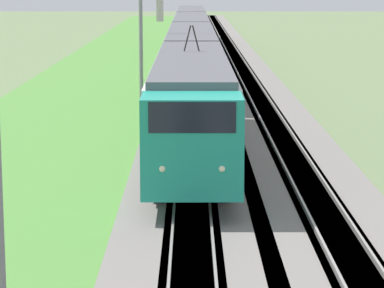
% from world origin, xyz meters
% --- Properties ---
extents(ballast_main, '(240.00, 4.40, 0.30)m').
position_xyz_m(ballast_main, '(50.00, 0.00, 0.15)').
color(ballast_main, slate).
rests_on(ballast_main, ground).
extents(ballast_adjacent, '(240.00, 4.40, 0.30)m').
position_xyz_m(ballast_adjacent, '(50.00, -3.89, 0.15)').
color(ballast_adjacent, slate).
rests_on(ballast_adjacent, ground).
extents(track_main, '(240.00, 1.57, 0.45)m').
position_xyz_m(track_main, '(50.00, 0.00, 0.16)').
color(track_main, '#4C4238').
rests_on(track_main, ground).
extents(track_adjacent, '(240.00, 1.57, 0.45)m').
position_xyz_m(track_adjacent, '(50.00, -3.89, 0.16)').
color(track_adjacent, '#4C4238').
rests_on(track_adjacent, ground).
extents(grass_verge, '(240.00, 10.57, 0.12)m').
position_xyz_m(grass_verge, '(50.00, 6.09, 0.06)').
color(grass_verge, '#4C8438').
rests_on(grass_verge, ground).
extents(passenger_train, '(82.05, 3.01, 5.19)m').
position_xyz_m(passenger_train, '(59.78, 0.00, 2.44)').
color(passenger_train, teal).
rests_on(passenger_train, ground).
extents(catenary_mast_near, '(0.22, 2.56, 7.74)m').
position_xyz_m(catenary_mast_near, '(6.90, 2.80, 4.01)').
color(catenary_mast_near, slate).
rests_on(catenary_mast_near, ground).
extents(catenary_mast_mid, '(0.22, 2.56, 8.33)m').
position_xyz_m(catenary_mast_mid, '(45.74, 2.81, 4.30)').
color(catenary_mast_mid, slate).
rests_on(catenary_mast_mid, ground).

